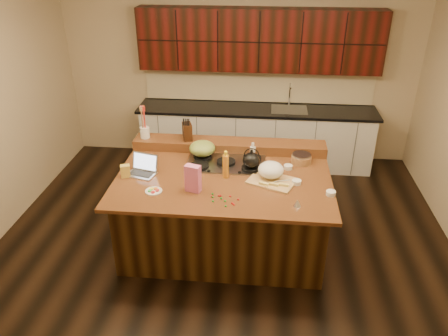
# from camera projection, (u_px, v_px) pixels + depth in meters

# --- Properties ---
(room) EXTENTS (5.52, 5.02, 2.72)m
(room) POSITION_uv_depth(u_px,v_px,m) (224.00, 141.00, 4.69)
(room) COLOR black
(room) RESTS_ON ground
(island) EXTENTS (2.40, 1.60, 0.92)m
(island) POSITION_uv_depth(u_px,v_px,m) (224.00, 210.00, 5.11)
(island) COLOR black
(island) RESTS_ON ground
(back_ledge) EXTENTS (2.40, 0.30, 0.12)m
(back_ledge) POSITION_uv_depth(u_px,v_px,m) (229.00, 145.00, 5.48)
(back_ledge) COLOR black
(back_ledge) RESTS_ON island
(cooktop) EXTENTS (0.92, 0.52, 0.05)m
(cooktop) POSITION_uv_depth(u_px,v_px,m) (226.00, 163.00, 5.15)
(cooktop) COLOR gray
(cooktop) RESTS_ON island
(back_counter) EXTENTS (3.70, 0.66, 2.40)m
(back_counter) POSITION_uv_depth(u_px,v_px,m) (257.00, 105.00, 6.79)
(back_counter) COLOR silver
(back_counter) RESTS_ON ground
(kettle) EXTENTS (0.24, 0.24, 0.18)m
(kettle) POSITION_uv_depth(u_px,v_px,m) (251.00, 160.00, 4.95)
(kettle) COLOR black
(kettle) RESTS_ON cooktop
(green_bowl) EXTENTS (0.40, 0.40, 0.17)m
(green_bowl) POSITION_uv_depth(u_px,v_px,m) (202.00, 148.00, 5.23)
(green_bowl) COLOR olive
(green_bowl) RESTS_ON cooktop
(laptop) EXTENTS (0.36, 0.31, 0.22)m
(laptop) POSITION_uv_depth(u_px,v_px,m) (143.00, 168.00, 4.94)
(laptop) COLOR #B7B7BC
(laptop) RESTS_ON island
(oil_bottle) EXTENTS (0.09, 0.09, 0.27)m
(oil_bottle) POSITION_uv_depth(u_px,v_px,m) (226.00, 166.00, 4.81)
(oil_bottle) COLOR #C27D22
(oil_bottle) RESTS_ON island
(vinegar_bottle) EXTENTS (0.08, 0.08, 0.25)m
(vinegar_bottle) POSITION_uv_depth(u_px,v_px,m) (252.00, 157.00, 5.05)
(vinegar_bottle) COLOR silver
(vinegar_bottle) RESTS_ON island
(wooden_tray) EXTENTS (0.59, 0.52, 0.20)m
(wooden_tray) POSITION_uv_depth(u_px,v_px,m) (271.00, 172.00, 4.79)
(wooden_tray) COLOR tan
(wooden_tray) RESTS_ON island
(ramekin_a) EXTENTS (0.11, 0.11, 0.04)m
(ramekin_a) POSITION_uv_depth(u_px,v_px,m) (331.00, 193.00, 4.53)
(ramekin_a) COLOR white
(ramekin_a) RESTS_ON island
(ramekin_b) EXTENTS (0.13, 0.13, 0.04)m
(ramekin_b) POSITION_uv_depth(u_px,v_px,m) (288.00, 167.00, 5.04)
(ramekin_b) COLOR white
(ramekin_b) RESTS_ON island
(ramekin_c) EXTENTS (0.12, 0.12, 0.04)m
(ramekin_c) POSITION_uv_depth(u_px,v_px,m) (297.00, 182.00, 4.73)
(ramekin_c) COLOR white
(ramekin_c) RESTS_ON island
(strainer_bowl) EXTENTS (0.26, 0.26, 0.09)m
(strainer_bowl) POSITION_uv_depth(u_px,v_px,m) (301.00, 159.00, 5.17)
(strainer_bowl) COLOR #996B3F
(strainer_bowl) RESTS_ON island
(kitchen_timer) EXTENTS (0.09, 0.09, 0.07)m
(kitchen_timer) POSITION_uv_depth(u_px,v_px,m) (297.00, 203.00, 4.34)
(kitchen_timer) COLOR silver
(kitchen_timer) RESTS_ON island
(pink_bag) EXTENTS (0.18, 0.13, 0.30)m
(pink_bag) POSITION_uv_depth(u_px,v_px,m) (193.00, 178.00, 4.55)
(pink_bag) COLOR pink
(pink_bag) RESTS_ON island
(candy_plate) EXTENTS (0.20, 0.20, 0.01)m
(candy_plate) POSITION_uv_depth(u_px,v_px,m) (154.00, 191.00, 4.60)
(candy_plate) COLOR white
(candy_plate) RESTS_ON island
(package_box) EXTENTS (0.12, 0.10, 0.14)m
(package_box) POSITION_uv_depth(u_px,v_px,m) (125.00, 171.00, 4.85)
(package_box) COLOR gold
(package_box) RESTS_ON island
(utensil_crock) EXTENTS (0.13, 0.13, 0.14)m
(utensil_crock) POSITION_uv_depth(u_px,v_px,m) (145.00, 132.00, 5.51)
(utensil_crock) COLOR white
(utensil_crock) RESTS_ON back_ledge
(knife_block) EXTENTS (0.15, 0.20, 0.21)m
(knife_block) POSITION_uv_depth(u_px,v_px,m) (187.00, 131.00, 5.45)
(knife_block) COLOR black
(knife_block) RESTS_ON back_ledge
(gumdrop_0) EXTENTS (0.02, 0.02, 0.02)m
(gumdrop_0) POSITION_uv_depth(u_px,v_px,m) (230.00, 196.00, 4.50)
(gumdrop_0) COLOR red
(gumdrop_0) RESTS_ON island
(gumdrop_1) EXTENTS (0.02, 0.02, 0.02)m
(gumdrop_1) POSITION_uv_depth(u_px,v_px,m) (212.00, 194.00, 4.54)
(gumdrop_1) COLOR #198C26
(gumdrop_1) RESTS_ON island
(gumdrop_2) EXTENTS (0.02, 0.02, 0.02)m
(gumdrop_2) POSITION_uv_depth(u_px,v_px,m) (238.00, 199.00, 4.45)
(gumdrop_2) COLOR red
(gumdrop_2) RESTS_ON island
(gumdrop_3) EXTENTS (0.02, 0.02, 0.02)m
(gumdrop_3) POSITION_uv_depth(u_px,v_px,m) (221.00, 198.00, 4.47)
(gumdrop_3) COLOR #198C26
(gumdrop_3) RESTS_ON island
(gumdrop_4) EXTENTS (0.02, 0.02, 0.02)m
(gumdrop_4) POSITION_uv_depth(u_px,v_px,m) (212.00, 196.00, 4.50)
(gumdrop_4) COLOR red
(gumdrop_4) RESTS_ON island
(gumdrop_5) EXTENTS (0.02, 0.02, 0.02)m
(gumdrop_5) POSITION_uv_depth(u_px,v_px,m) (213.00, 197.00, 4.49)
(gumdrop_5) COLOR #198C26
(gumdrop_5) RESTS_ON island
(gumdrop_6) EXTENTS (0.02, 0.02, 0.02)m
(gumdrop_6) POSITION_uv_depth(u_px,v_px,m) (221.00, 196.00, 4.51)
(gumdrop_6) COLOR red
(gumdrop_6) RESTS_ON island
(gumdrop_7) EXTENTS (0.02, 0.02, 0.02)m
(gumdrop_7) POSITION_uv_depth(u_px,v_px,m) (225.00, 201.00, 4.42)
(gumdrop_7) COLOR #198C26
(gumdrop_7) RESTS_ON island
(gumdrop_8) EXTENTS (0.02, 0.02, 0.02)m
(gumdrop_8) POSITION_uv_depth(u_px,v_px,m) (234.00, 205.00, 4.36)
(gumdrop_8) COLOR red
(gumdrop_8) RESTS_ON island
(gumdrop_9) EXTENTS (0.02, 0.02, 0.02)m
(gumdrop_9) POSITION_uv_depth(u_px,v_px,m) (226.00, 206.00, 4.34)
(gumdrop_9) COLOR #198C26
(gumdrop_9) RESTS_ON island
(gumdrop_10) EXTENTS (0.02, 0.02, 0.02)m
(gumdrop_10) POSITION_uv_depth(u_px,v_px,m) (232.00, 203.00, 4.38)
(gumdrop_10) COLOR red
(gumdrop_10) RESTS_ON island
(gumdrop_11) EXTENTS (0.02, 0.02, 0.02)m
(gumdrop_11) POSITION_uv_depth(u_px,v_px,m) (221.00, 198.00, 4.46)
(gumdrop_11) COLOR #198C26
(gumdrop_11) RESTS_ON island
(gumdrop_12) EXTENTS (0.02, 0.02, 0.02)m
(gumdrop_12) POSITION_uv_depth(u_px,v_px,m) (219.00, 196.00, 4.51)
(gumdrop_12) COLOR red
(gumdrop_12) RESTS_ON island
(gumdrop_13) EXTENTS (0.02, 0.02, 0.02)m
(gumdrop_13) POSITION_uv_depth(u_px,v_px,m) (213.00, 201.00, 4.42)
(gumdrop_13) COLOR #198C26
(gumdrop_13) RESTS_ON island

